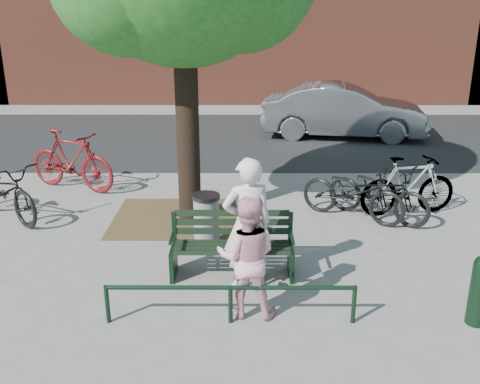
{
  "coord_description": "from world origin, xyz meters",
  "views": [
    {
      "loc": [
        0.13,
        -6.88,
        3.68
      ],
      "look_at": [
        0.11,
        1.0,
        0.93
      ],
      "focal_mm": 40.0,
      "sensor_mm": 36.0,
      "label": 1
    }
  ],
  "objects_px": {
    "person_right": "(247,257)",
    "parked_car": "(343,111)",
    "park_bench": "(232,243)",
    "bicycle_c": "(353,192)",
    "litter_bin": "(206,221)",
    "person_left": "(247,225)",
    "bollard": "(480,288)"
  },
  "relations": [
    {
      "from": "person_right",
      "to": "parked_car",
      "type": "height_order",
      "value": "person_right"
    },
    {
      "from": "park_bench",
      "to": "bicycle_c",
      "type": "height_order",
      "value": "bicycle_c"
    },
    {
      "from": "park_bench",
      "to": "parked_car",
      "type": "xyz_separation_m",
      "value": [
        3.11,
        8.55,
        0.3
      ]
    },
    {
      "from": "person_right",
      "to": "bicycle_c",
      "type": "relative_size",
      "value": 0.8
    },
    {
      "from": "person_right",
      "to": "litter_bin",
      "type": "distance_m",
      "value": 2.05
    },
    {
      "from": "park_bench",
      "to": "person_left",
      "type": "relative_size",
      "value": 0.94
    },
    {
      "from": "litter_bin",
      "to": "bicycle_c",
      "type": "distance_m",
      "value": 2.85
    },
    {
      "from": "person_left",
      "to": "person_right",
      "type": "distance_m",
      "value": 0.69
    },
    {
      "from": "park_bench",
      "to": "person_right",
      "type": "bearing_deg",
      "value": -79.37
    },
    {
      "from": "park_bench",
      "to": "litter_bin",
      "type": "distance_m",
      "value": 0.97
    },
    {
      "from": "bollard",
      "to": "parked_car",
      "type": "xyz_separation_m",
      "value": [
        0.11,
        9.83,
        0.29
      ]
    },
    {
      "from": "person_left",
      "to": "person_right",
      "type": "xyz_separation_m",
      "value": [
        -0.01,
        -0.67,
        -0.15
      ]
    },
    {
      "from": "person_left",
      "to": "litter_bin",
      "type": "height_order",
      "value": "person_left"
    },
    {
      "from": "person_right",
      "to": "litter_bin",
      "type": "height_order",
      "value": "person_right"
    },
    {
      "from": "person_right",
      "to": "parked_car",
      "type": "bearing_deg",
      "value": -101.46
    },
    {
      "from": "person_right",
      "to": "bicycle_c",
      "type": "height_order",
      "value": "person_right"
    },
    {
      "from": "park_bench",
      "to": "person_right",
      "type": "height_order",
      "value": "person_right"
    },
    {
      "from": "person_left",
      "to": "bicycle_c",
      "type": "xyz_separation_m",
      "value": [
        1.93,
        2.51,
        -0.42
      ]
    },
    {
      "from": "litter_bin",
      "to": "parked_car",
      "type": "bearing_deg",
      "value": 65.31
    },
    {
      "from": "person_right",
      "to": "litter_bin",
      "type": "xyz_separation_m",
      "value": [
        -0.62,
        1.93,
        -0.32
      ]
    },
    {
      "from": "person_right",
      "to": "litter_bin",
      "type": "relative_size",
      "value": 1.73
    },
    {
      "from": "person_right",
      "to": "bicycle_c",
      "type": "xyz_separation_m",
      "value": [
        1.94,
        3.18,
        -0.27
      ]
    },
    {
      "from": "parked_car",
      "to": "park_bench",
      "type": "bearing_deg",
      "value": 168.14
    },
    {
      "from": "person_right",
      "to": "litter_bin",
      "type": "bearing_deg",
      "value": -66.75
    },
    {
      "from": "person_left",
      "to": "bollard",
      "type": "relative_size",
      "value": 2.04
    },
    {
      "from": "park_bench",
      "to": "parked_car",
      "type": "relative_size",
      "value": 0.37
    },
    {
      "from": "park_bench",
      "to": "bicycle_c",
      "type": "distance_m",
      "value": 3.01
    },
    {
      "from": "park_bench",
      "to": "litter_bin",
      "type": "bearing_deg",
      "value": 115.95
    },
    {
      "from": "parked_car",
      "to": "bollard",
      "type": "bearing_deg",
      "value": -172.5
    },
    {
      "from": "park_bench",
      "to": "bollard",
      "type": "bearing_deg",
      "value": -23.22
    },
    {
      "from": "litter_bin",
      "to": "bicycle_c",
      "type": "relative_size",
      "value": 0.46
    },
    {
      "from": "litter_bin",
      "to": "parked_car",
      "type": "relative_size",
      "value": 0.19
    }
  ]
}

